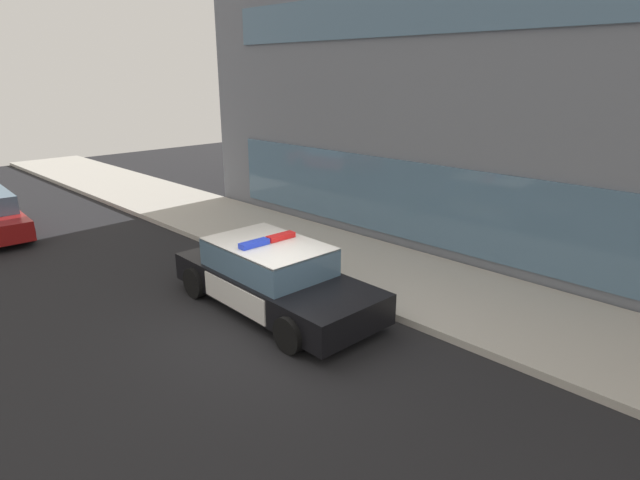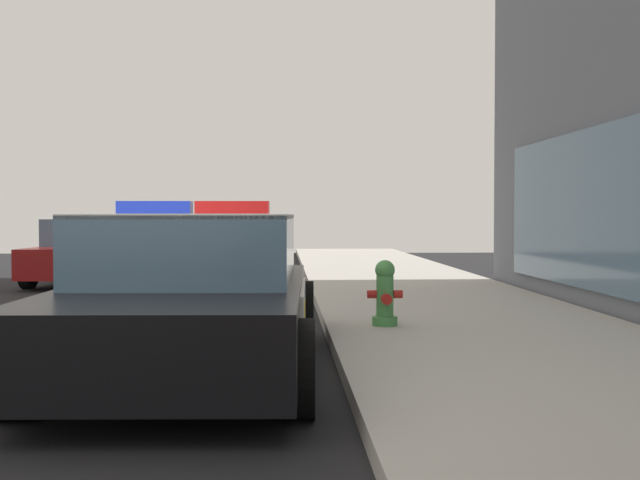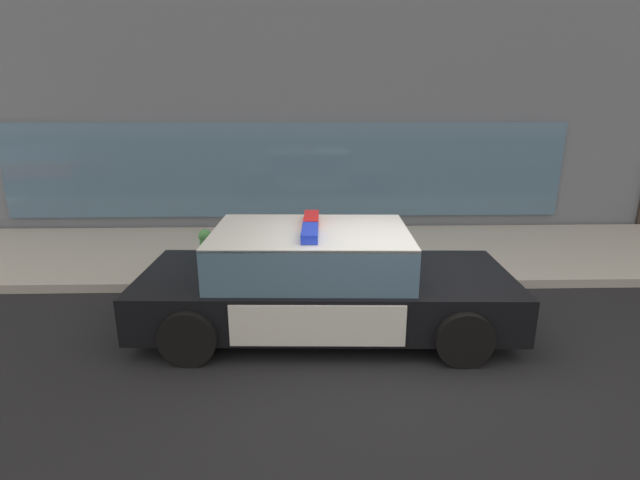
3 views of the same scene
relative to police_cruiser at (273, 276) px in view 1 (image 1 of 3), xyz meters
The scene contains 5 objects.
ground 1.21m from the police_cruiser, 32.12° to the right, with size 48.00×48.00×0.00m, color black.
sidewalk 3.19m from the police_cruiser, 74.27° to the left, with size 48.00×3.49×0.15m, color #B2ADA3.
storefront_building 10.86m from the police_cruiser, 79.70° to the left, with size 20.89×10.67×8.48m.
police_cruiser is the anchor object (origin of this frame).
fire_hydrant 2.72m from the police_cruiser, 135.17° to the left, with size 0.34×0.39×0.73m.
Camera 1 is at (6.85, -5.78, 4.70)m, focal length 28.97 mm.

